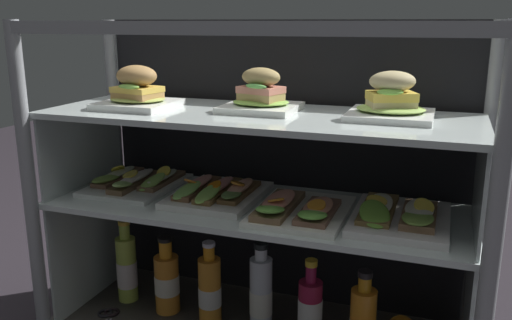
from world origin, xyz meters
TOP-DOWN VIEW (x-y plane):
  - case_frame at (0.00, 0.10)m, footprint 1.12×0.43m
  - riser_lower_tier at (0.00, 0.00)m, footprint 1.05×0.35m
  - shelf_lower_glass at (0.00, 0.00)m, footprint 1.07×0.37m
  - riser_upper_tier at (0.00, 0.00)m, footprint 1.05×0.35m
  - shelf_upper_glass at (0.00, 0.00)m, footprint 1.07×0.37m
  - plated_roll_sandwich_right_of_center at (-0.32, -0.03)m, footprint 0.18×0.18m
  - plated_roll_sandwich_far_right at (0.00, 0.04)m, footprint 0.18×0.18m
  - plated_roll_sandwich_near_right_corner at (0.32, 0.04)m, footprint 0.19×0.19m
  - open_sandwich_tray_mid_right at (-0.37, 0.02)m, footprint 0.22×0.28m
  - open_sandwich_tray_near_left_corner at (-0.11, 0.01)m, footprint 0.22×0.28m
  - open_sandwich_tray_right_of_center at (0.12, -0.05)m, footprint 0.22×0.29m
  - open_sandwich_tray_center at (0.36, -0.01)m, footprint 0.22×0.28m
  - juice_bottle_front_right_end at (-0.41, 0.02)m, footprint 0.06×0.06m
  - juice_bottle_back_right at (-0.27, 0.00)m, footprint 0.07×0.07m
  - juice_bottle_tucked_behind at (-0.13, -0.01)m, footprint 0.06×0.06m
  - juice_bottle_front_fourth at (0.01, 0.01)m, footprint 0.06×0.06m
  - juice_bottle_front_middle at (0.15, -0.01)m, footprint 0.06×0.06m
  - kitchen_scissors at (-0.41, -0.09)m, footprint 0.14×0.16m

SIDE VIEW (x-z plane):
  - kitchen_scissors at x=-0.41m, z-range 0.04..0.05m
  - juice_bottle_back_right at x=-0.27m, z-range 0.02..0.25m
  - juice_bottle_front_middle at x=0.15m, z-range 0.02..0.25m
  - juice_bottle_tucked_behind at x=-0.13m, z-range 0.02..0.26m
  - juice_bottle_front_fourth at x=0.01m, z-range 0.02..0.27m
  - juice_bottle_front_right_end at x=-0.41m, z-range 0.02..0.27m
  - riser_lower_tier at x=0.00m, z-range 0.04..0.38m
  - shelf_lower_glass at x=0.00m, z-range 0.38..0.40m
  - open_sandwich_tray_mid_right at x=-0.37m, z-range 0.39..0.44m
  - open_sandwich_tray_right_of_center at x=0.12m, z-range 0.39..0.44m
  - open_sandwich_tray_near_left_corner at x=-0.11m, z-range 0.39..0.45m
  - open_sandwich_tray_center at x=0.36m, z-range 0.38..0.45m
  - case_frame at x=0.00m, z-range 0.04..0.90m
  - riser_upper_tier at x=0.00m, z-range 0.40..0.62m
  - shelf_upper_glass at x=0.00m, z-range 0.62..0.63m
  - plated_roll_sandwich_near_right_corner at x=0.32m, z-range 0.62..0.73m
  - plated_roll_sandwich_far_right at x=0.00m, z-range 0.62..0.72m
  - plated_roll_sandwich_right_of_center at x=-0.32m, z-range 0.62..0.73m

